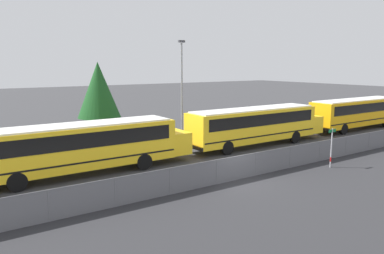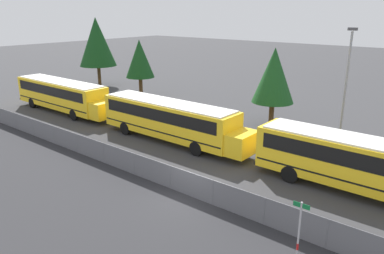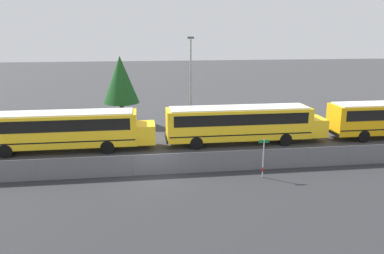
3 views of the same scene
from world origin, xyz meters
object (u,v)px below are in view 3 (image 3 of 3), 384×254
school_bus_2 (242,122)px  tree_0 (121,80)px  school_bus_1 (63,128)px  light_pole (191,79)px  street_sign (263,157)px

school_bus_2 → tree_0: (-10.33, 8.43, 2.65)m
school_bus_1 → light_pole: bearing=29.0°
school_bus_1 → school_bus_2: bearing=0.6°
school_bus_2 → tree_0: bearing=140.8°
school_bus_2 → street_sign: bearing=-94.9°
school_bus_1 → tree_0: bearing=64.0°
tree_0 → school_bus_1: bearing=-116.0°
school_bus_2 → school_bus_1: bearing=-179.4°
school_bus_1 → school_bus_2: 14.51m
tree_0 → school_bus_2: bearing=-39.2°
street_sign → tree_0: (-9.68, 16.11, 3.15)m
street_sign → tree_0: size_ratio=0.38×
school_bus_1 → street_sign: 15.78m
school_bus_1 → school_bus_2: (14.51, 0.15, 0.00)m
school_bus_2 → light_pole: light_pole is taller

